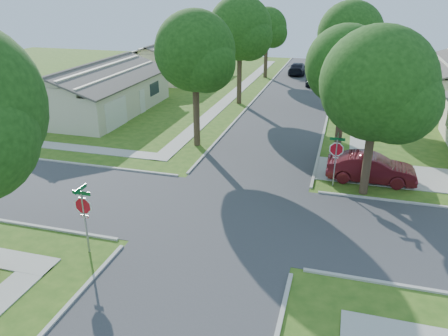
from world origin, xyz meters
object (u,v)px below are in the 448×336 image
tree_e_mid (351,37)px  car_driveway (371,168)px  tree_e_near (346,69)px  house_nw_far (171,63)px  tree_w_far (267,30)px  tree_w_mid (241,31)px  stop_sign_ne (336,151)px  car_curb_east (313,79)px  car_curb_west (298,68)px  house_nw_near (96,94)px  tree_ne_corner (378,89)px  tree_e_far (352,27)px  stop_sign_sw (83,209)px  tree_w_near (196,55)px

tree_e_mid → car_driveway: bearing=-82.8°
tree_e_near → house_nw_far: size_ratio=0.61×
tree_e_mid → tree_w_far: tree_e_mid is taller
tree_e_mid → house_nw_far: tree_e_mid is taller
tree_w_mid → house_nw_far: size_ratio=0.70×
stop_sign_ne → car_curb_east: 26.71m
tree_w_far → car_curb_west: size_ratio=1.65×
tree_w_far → car_curb_east: tree_w_far is taller
tree_w_far → car_driveway: bearing=-68.1°
tree_w_mid → tree_e_mid: bearing=-0.0°
tree_w_mid → house_nw_near: size_ratio=0.70×
tree_w_far → tree_ne_corner: (11.01, -29.80, 0.09)m
tree_e_far → car_curb_west: bearing=152.2°
tree_e_far → car_curb_east: tree_e_far is taller
car_curb_west → car_driveway: bearing=104.6°
stop_sign_sw → tree_e_near: 17.04m
tree_w_near → car_curb_east: (5.84, 22.13, -5.45)m
tree_e_near → tree_e_mid: 12.02m
tree_e_near → tree_w_mid: (-9.39, 12.00, 0.85)m
car_curb_east → car_curb_west: bearing=107.6°
tree_ne_corner → car_driveway: (0.30, 1.69, -4.80)m
stop_sign_ne → tree_e_far: (0.05, 29.31, 3.95)m
stop_sign_ne → tree_e_far: 29.57m
tree_w_near → car_driveway: bearing=-15.4°
tree_ne_corner → car_driveway: bearing=80.0°
tree_e_far → stop_sign_sw: bearing=-103.7°
stop_sign_sw → tree_e_far: (9.45, 38.71, 3.95)m
stop_sign_ne → tree_w_mid: size_ratio=0.31×
tree_e_mid → tree_e_near: bearing=-90.0°
tree_w_mid → house_nw_far: 16.56m
car_curb_west → house_nw_near: bearing=56.8°
tree_e_far → tree_w_near: bearing=-110.6°
tree_ne_corner → stop_sign_sw: bearing=-141.2°
tree_e_mid → tree_w_near: size_ratio=1.03×
tree_e_mid → house_nw_far: (-20.75, 10.99, -4.74)m
car_curb_east → tree_w_near: bearing=-109.0°
tree_ne_corner → house_nw_near: tree_ne_corner is taller
tree_w_far → house_nw_near: 22.49m
tree_w_near → house_nw_far: size_ratio=0.66×
tree_ne_corner → car_curb_east: 27.86m
car_driveway → tree_e_near: bearing=31.2°
tree_w_near → car_curb_east: tree_w_near is taller
tree_w_near → house_nw_far: (-11.35, 22.99, -4.60)m
stop_sign_sw → car_driveway: 15.58m
tree_e_near → car_curb_west: tree_e_near is taller
tree_e_mid → house_nw_near: tree_e_mid is taller
tree_e_mid → tree_ne_corner: 16.89m
house_nw_far → tree_w_near: bearing=-63.7°
tree_e_near → house_nw_near: 21.98m
stop_sign_sw → car_curb_east: bearing=80.7°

